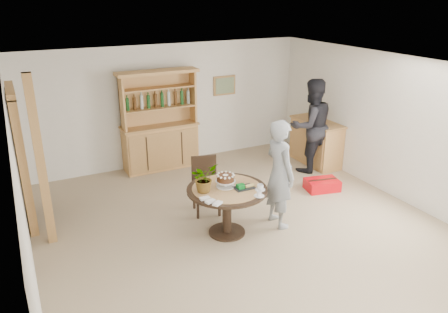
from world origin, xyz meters
TOP-DOWN VIEW (x-y plane):
  - ground at (0.00, 0.00)m, footprint 7.00×7.00m
  - room_shell at (0.00, 0.01)m, footprint 6.04×7.04m
  - doorway at (-2.93, 2.00)m, footprint 0.13×1.10m
  - pine_post at (-2.70, 1.20)m, footprint 0.12×0.12m
  - hutch at (-0.30, 3.24)m, footprint 1.62×0.54m
  - sideboard at (2.74, 2.00)m, footprint 0.54×1.26m
  - dining_table at (-0.28, 0.25)m, footprint 1.20×1.20m
  - dining_chair at (-0.26, 1.07)m, footprint 0.50×0.50m
  - birthday_cake at (-0.28, 0.30)m, footprint 0.30×0.30m
  - flower_vase at (-0.63, 0.30)m, footprint 0.47×0.44m
  - gift_tray at (-0.06, 0.12)m, footprint 0.30×0.20m
  - coffee_cup_a at (0.12, -0.03)m, footprint 0.15×0.15m
  - coffee_cup_b at (0.00, -0.20)m, footprint 0.15×0.15m
  - napkins at (-0.69, -0.07)m, footprint 0.24×0.33m
  - teen_boy at (0.57, 0.15)m, footprint 0.41×0.63m
  - adult_person at (2.37, 1.74)m, footprint 0.96×0.77m
  - red_suitcase at (2.01, 0.84)m, footprint 0.67×0.52m

SIDE VIEW (x-z plane):
  - ground at x=0.00m, z-range 0.00..0.00m
  - red_suitcase at x=2.01m, z-range 0.00..0.21m
  - sideboard at x=2.74m, z-range 0.00..0.94m
  - dining_chair at x=-0.26m, z-range 0.06..1.01m
  - dining_table at x=-0.28m, z-range 0.22..0.98m
  - hutch at x=-0.30m, z-range -0.33..1.71m
  - napkins at x=-0.69m, z-range 0.76..0.79m
  - gift_tray at x=-0.06m, z-range 0.75..0.83m
  - coffee_cup_b at x=0.00m, z-range 0.75..0.84m
  - coffee_cup_a at x=0.12m, z-range 0.76..0.84m
  - teen_boy at x=0.57m, z-range 0.00..1.72m
  - birthday_cake at x=-0.28m, z-range 0.78..0.98m
  - adult_person at x=2.37m, z-range 0.00..1.90m
  - flower_vase at x=-0.63m, z-range 0.76..1.18m
  - doorway at x=-2.93m, z-range 0.02..2.20m
  - pine_post at x=-2.70m, z-range 0.00..2.50m
  - room_shell at x=0.00m, z-range 0.48..3.00m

